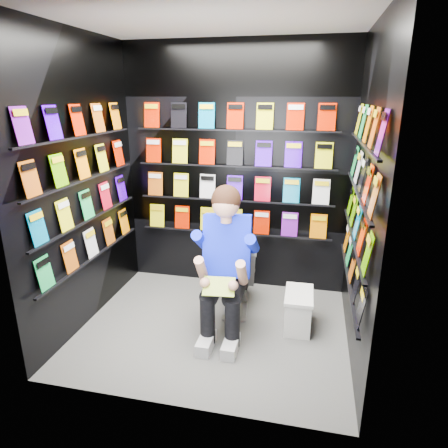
# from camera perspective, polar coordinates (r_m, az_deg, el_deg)

# --- Properties ---
(floor) EXTENTS (2.40, 2.40, 0.00)m
(floor) POSITION_cam_1_polar(r_m,az_deg,el_deg) (3.83, -1.52, -14.66)
(floor) COLOR #5D5D5B
(floor) RESTS_ON ground
(ceiling) EXTENTS (2.40, 2.40, 0.00)m
(ceiling) POSITION_cam_1_polar(r_m,az_deg,el_deg) (3.27, -1.94, 27.43)
(ceiling) COLOR white
(ceiling) RESTS_ON floor
(wall_back) EXTENTS (2.40, 0.04, 2.60)m
(wall_back) POSITION_cam_1_polar(r_m,az_deg,el_deg) (4.27, 1.63, 7.66)
(wall_back) COLOR black
(wall_back) RESTS_ON floor
(wall_front) EXTENTS (2.40, 0.04, 2.60)m
(wall_front) POSITION_cam_1_polar(r_m,az_deg,el_deg) (2.39, -7.61, -0.76)
(wall_front) COLOR black
(wall_front) RESTS_ON floor
(wall_left) EXTENTS (0.04, 2.00, 2.60)m
(wall_left) POSITION_cam_1_polar(r_m,az_deg,el_deg) (3.79, -19.68, 5.30)
(wall_left) COLOR black
(wall_left) RESTS_ON floor
(wall_right) EXTENTS (0.04, 2.00, 2.60)m
(wall_right) POSITION_cam_1_polar(r_m,az_deg,el_deg) (3.24, 19.38, 3.33)
(wall_right) COLOR black
(wall_right) RESTS_ON floor
(comics_back) EXTENTS (2.10, 0.06, 1.37)m
(comics_back) POSITION_cam_1_polar(r_m,az_deg,el_deg) (4.24, 1.56, 7.66)
(comics_back) COLOR red
(comics_back) RESTS_ON wall_back
(comics_left) EXTENTS (0.06, 1.70, 1.37)m
(comics_left) POSITION_cam_1_polar(r_m,az_deg,el_deg) (3.77, -19.30, 5.36)
(comics_left) COLOR red
(comics_left) RESTS_ON wall_left
(comics_right) EXTENTS (0.06, 1.70, 1.37)m
(comics_right) POSITION_cam_1_polar(r_m,az_deg,el_deg) (3.23, 18.86, 3.45)
(comics_right) COLOR red
(comics_right) RESTS_ON wall_right
(toilet) EXTENTS (0.50, 0.79, 0.73)m
(toilet) POSITION_cam_1_polar(r_m,az_deg,el_deg) (4.01, 1.71, -7.02)
(toilet) COLOR white
(toilet) RESTS_ON floor
(longbox) EXTENTS (0.24, 0.42, 0.31)m
(longbox) POSITION_cam_1_polar(r_m,az_deg,el_deg) (3.83, 10.54, -12.20)
(longbox) COLOR silver
(longbox) RESTS_ON floor
(longbox_lid) EXTENTS (0.26, 0.44, 0.03)m
(longbox_lid) POSITION_cam_1_polar(r_m,az_deg,el_deg) (3.75, 10.69, -9.91)
(longbox_lid) COLOR silver
(longbox_lid) RESTS_ON longbox
(reader) EXTENTS (0.64, 0.87, 1.50)m
(reader) POSITION_cam_1_polar(r_m,az_deg,el_deg) (3.50, 0.58, -3.24)
(reader) COLOR #0918E9
(reader) RESTS_ON toilet
(held_comic) EXTENTS (0.27, 0.18, 0.11)m
(held_comic) POSITION_cam_1_polar(r_m,az_deg,el_deg) (3.28, -0.72, -8.91)
(held_comic) COLOR green
(held_comic) RESTS_ON reader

